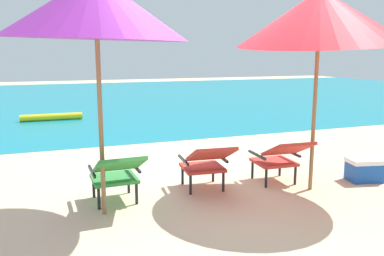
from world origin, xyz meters
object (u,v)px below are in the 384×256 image
(lounge_chair_right, at_px, (280,156))
(beach_umbrella_left, at_px, (96,7))
(swim_buoy, at_px, (52,117))
(lounge_chair_left, at_px, (117,173))
(lounge_chair_center, at_px, (206,162))
(beach_umbrella_right, at_px, (320,17))
(cooler_box, at_px, (365,170))

(lounge_chair_right, xyz_separation_m, beach_umbrella_left, (-2.38, -0.17, 1.82))
(lounge_chair_right, relative_size, beach_umbrella_left, 0.34)
(lounge_chair_right, bearing_deg, swim_buoy, 112.03)
(lounge_chair_left, distance_m, lounge_chair_center, 1.16)
(swim_buoy, bearing_deg, beach_umbrella_left, -86.85)
(beach_umbrella_left, bearing_deg, beach_umbrella_right, -2.37)
(beach_umbrella_right, bearing_deg, swim_buoy, 113.23)
(lounge_chair_right, relative_size, beach_umbrella_right, 0.31)
(lounge_chair_center, relative_size, beach_umbrella_right, 0.31)
(beach_umbrella_left, height_order, beach_umbrella_right, beach_umbrella_right)
(lounge_chair_center, height_order, lounge_chair_right, same)
(swim_buoy, bearing_deg, lounge_chair_right, -67.97)
(swim_buoy, relative_size, beach_umbrella_left, 0.61)
(lounge_chair_center, bearing_deg, swim_buoy, 104.39)
(swim_buoy, distance_m, lounge_chair_right, 7.37)
(beach_umbrella_right, bearing_deg, lounge_chair_right, 135.59)
(beach_umbrella_right, height_order, cooler_box, beach_umbrella_right)
(lounge_chair_left, height_order, cooler_box, lounge_chair_left)
(swim_buoy, height_order, lounge_chair_right, lounge_chair_right)
(beach_umbrella_left, distance_m, beach_umbrella_right, 2.67)
(cooler_box, bearing_deg, lounge_chair_left, 175.34)
(lounge_chair_left, xyz_separation_m, cooler_box, (3.42, -0.28, -0.24))
(lounge_chair_left, relative_size, lounge_chair_center, 0.96)
(lounge_chair_center, distance_m, beach_umbrella_left, 2.27)
(beach_umbrella_left, bearing_deg, cooler_box, -1.25)
(swim_buoy, xyz_separation_m, lounge_chair_center, (1.73, -6.73, 0.31))
(cooler_box, bearing_deg, beach_umbrella_left, 178.75)
(lounge_chair_left, relative_size, cooler_box, 1.67)
(beach_umbrella_left, distance_m, cooler_box, 4.15)
(beach_umbrella_right, bearing_deg, cooler_box, 1.97)
(lounge_chair_left, xyz_separation_m, lounge_chair_right, (2.19, -0.03, 0.00))
(cooler_box, bearing_deg, lounge_chair_right, 168.37)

